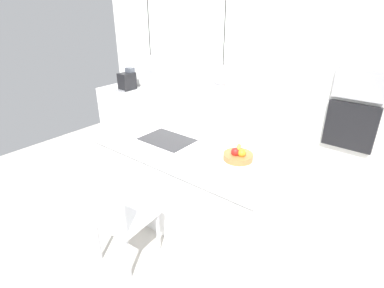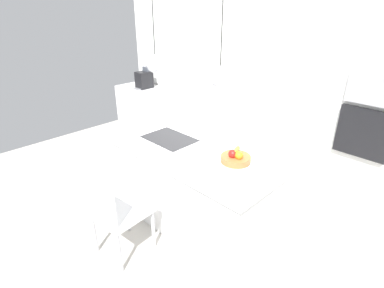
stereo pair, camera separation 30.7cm
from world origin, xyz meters
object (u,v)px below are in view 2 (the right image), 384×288
object	(u,v)px
coffee_machine	(144,79)
oven	(364,133)
fruit_bowl	(236,157)
microwave	(375,89)
chair_near	(115,210)

from	to	relation	value
coffee_machine	oven	world-z (taller)	coffee_machine
fruit_bowl	oven	bearing A→B (deg)	66.76
microwave	chair_near	size ratio (longest dim) A/B	0.61
coffee_machine	chair_near	bearing A→B (deg)	-42.22
fruit_bowl	coffee_machine	size ratio (longest dim) A/B	0.74
chair_near	oven	bearing A→B (deg)	62.69
microwave	oven	world-z (taller)	microwave
fruit_bowl	oven	world-z (taller)	oven
coffee_machine	microwave	bearing A→B (deg)	4.67
fruit_bowl	chair_near	size ratio (longest dim) A/B	0.32
fruit_bowl	oven	size ratio (longest dim) A/B	0.50
oven	chair_near	world-z (taller)	oven
coffee_machine	microwave	world-z (taller)	microwave
coffee_machine	oven	size ratio (longest dim) A/B	0.68
fruit_bowl	microwave	size ratio (longest dim) A/B	0.52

